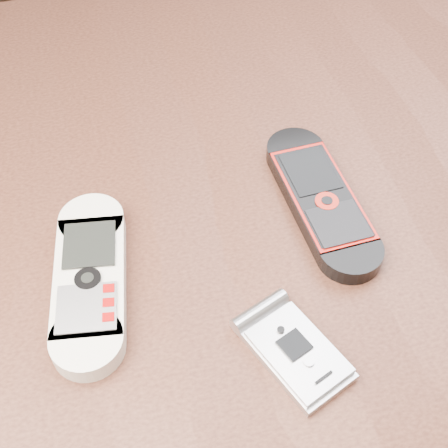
% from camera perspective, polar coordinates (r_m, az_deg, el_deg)
% --- Properties ---
extents(table, '(1.20, 0.80, 0.75)m').
position_cam_1_polar(table, '(0.60, -0.47, -7.12)').
color(table, black).
rests_on(table, ground).
extents(nokia_white, '(0.08, 0.17, 0.02)m').
position_cam_1_polar(nokia_white, '(0.48, -12.16, -4.89)').
color(nokia_white, white).
rests_on(nokia_white, table).
extents(nokia_black_red, '(0.06, 0.17, 0.02)m').
position_cam_1_polar(nokia_black_red, '(0.53, 8.83, 2.30)').
color(nokia_black_red, black).
rests_on(nokia_black_red, table).
extents(motorola_razr, '(0.08, 0.10, 0.01)m').
position_cam_1_polar(motorola_razr, '(0.45, 6.58, -11.50)').
color(motorola_razr, '#B7B7BB').
rests_on(motorola_razr, table).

